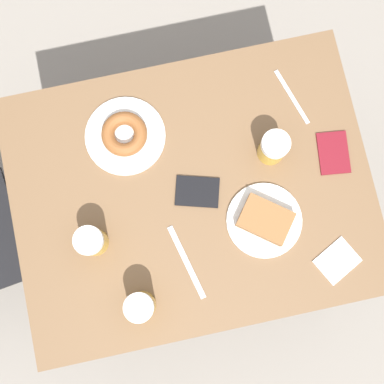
{
  "coord_description": "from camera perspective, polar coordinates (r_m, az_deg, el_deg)",
  "views": [
    {
      "loc": [
        -0.21,
        0.05,
        2.26
      ],
      "look_at": [
        0.0,
        0.0,
        0.75
      ],
      "focal_mm": 50.0,
      "sensor_mm": 36.0,
      "label": 1
    }
  ],
  "objects": [
    {
      "name": "fork",
      "position": [
        1.64,
        10.6,
        9.95
      ],
      "size": [
        0.18,
        0.07,
        0.0
      ],
      "rotation": [
        0.0,
        0.0,
        1.87
      ],
      "color": "silver",
      "rests_on": "table"
    },
    {
      "name": "ground_plane",
      "position": [
        2.27,
        0.0,
        -2.66
      ],
      "size": [
        8.0,
        8.0,
        0.0
      ],
      "primitive_type": "plane",
      "color": "gray"
    },
    {
      "name": "table",
      "position": [
        1.61,
        0.0,
        -0.4
      ],
      "size": [
        0.8,
        1.05,
        0.73
      ],
      "color": "brown",
      "rests_on": "ground_plane"
    },
    {
      "name": "napkin_folded",
      "position": [
        1.59,
        15.23,
        -7.09
      ],
      "size": [
        0.13,
        0.14,
        0.0
      ],
      "rotation": [
        0.0,
        0.0,
        2.06
      ],
      "color": "white",
      "rests_on": "table"
    },
    {
      "name": "beer_mug_right",
      "position": [
        1.53,
        8.66,
        4.69
      ],
      "size": [
        0.08,
        0.08,
        0.12
      ],
      "color": "gold",
      "rests_on": "table"
    },
    {
      "name": "plate_with_donut",
      "position": [
        1.58,
        -7.19,
        6.06
      ],
      "size": [
        0.24,
        0.24,
        0.05
      ],
      "color": "white",
      "rests_on": "table"
    },
    {
      "name": "plate_with_cake",
      "position": [
        1.54,
        7.78,
        -2.98
      ],
      "size": [
        0.22,
        0.22,
        0.05
      ],
      "color": "white",
      "rests_on": "table"
    },
    {
      "name": "beer_mug_center",
      "position": [
        1.49,
        -5.53,
        -12.05
      ],
      "size": [
        0.08,
        0.08,
        0.12
      ],
      "color": "gold",
      "rests_on": "table"
    },
    {
      "name": "passport_far_edge",
      "position": [
        1.62,
        14.85,
        4.06
      ],
      "size": [
        0.14,
        0.1,
        0.01
      ],
      "rotation": [
        0.0,
        0.0,
        4.59
      ],
      "color": "maroon",
      "rests_on": "table"
    },
    {
      "name": "passport_near_edge",
      "position": [
        1.55,
        0.61,
        -0.14
      ],
      "size": [
        0.12,
        0.15,
        0.01
      ],
      "rotation": [
        0.0,
        0.0,
        2.86
      ],
      "color": "black",
      "rests_on": "table"
    },
    {
      "name": "knife",
      "position": [
        1.54,
        -0.59,
        -7.48
      ],
      "size": [
        0.22,
        0.07,
        0.0
      ],
      "rotation": [
        0.0,
        0.0,
        4.95
      ],
      "color": "silver",
      "rests_on": "table"
    },
    {
      "name": "beer_mug_left",
      "position": [
        1.51,
        -10.67,
        -5.19
      ],
      "size": [
        0.08,
        0.08,
        0.12
      ],
      "color": "gold",
      "rests_on": "table"
    }
  ]
}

